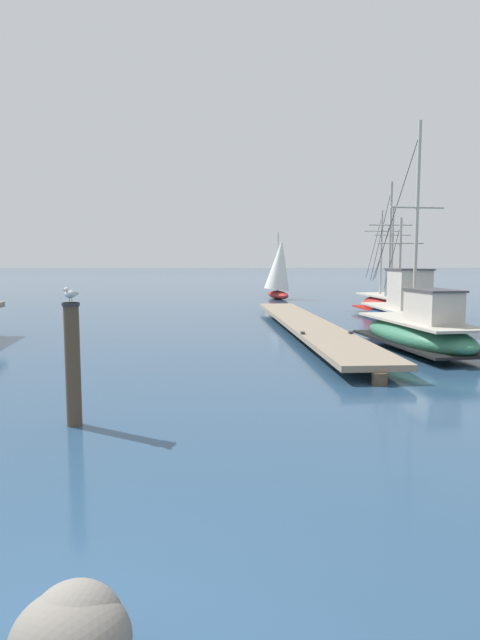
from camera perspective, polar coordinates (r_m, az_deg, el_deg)
floating_dock at (r=21.65m, az=6.94°, el=-0.39°), size 2.10×18.48×0.53m
fishing_boat_0 at (r=18.06m, az=18.28°, el=-1.10°), size 2.70×6.63×7.18m
fishing_boat_1 at (r=23.36m, az=16.65°, el=0.91°), size 2.19×7.37×6.26m
fishing_boat_2 at (r=28.63m, az=15.87°, el=1.74°), size 2.53×7.81×5.60m
mooring_piling at (r=9.80m, az=-17.14°, el=-4.29°), size 0.30×0.30×2.15m
perched_seagull at (r=9.67m, az=-17.35°, el=2.64°), size 0.21×0.37×0.26m
shore_rock_near_right at (r=4.42m, az=-17.14°, el=-29.17°), size 1.16×1.15×0.65m
distant_sailboat at (r=40.33m, az=4.12°, el=5.30°), size 2.54×3.87×4.92m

